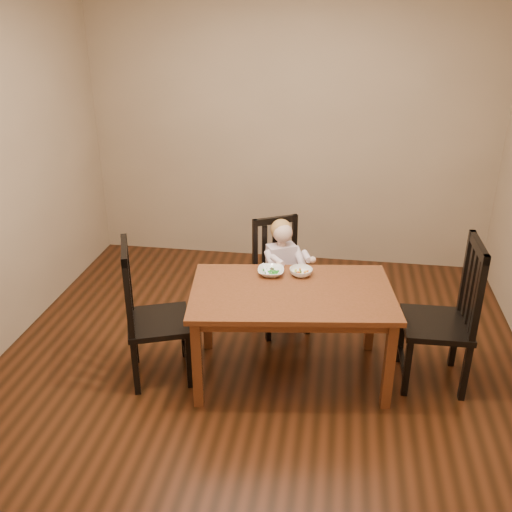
% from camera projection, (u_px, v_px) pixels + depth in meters
% --- Properties ---
extents(room, '(4.01, 4.01, 2.71)m').
position_uv_depth(room, '(261.00, 194.00, 3.75)').
color(room, '#431F0E').
rests_on(room, ground).
extents(dining_table, '(1.49, 1.02, 0.69)m').
position_uv_depth(dining_table, '(292.00, 301.00, 3.94)').
color(dining_table, '#532D13').
rests_on(dining_table, room).
extents(chair_child, '(0.53, 0.52, 0.92)m').
position_uv_depth(chair_child, '(280.00, 277.00, 4.66)').
color(chair_child, black).
rests_on(chair_child, room).
extents(chair_left, '(0.56, 0.58, 1.04)m').
position_uv_depth(chair_left, '(150.00, 315.00, 3.98)').
color(chair_left, black).
rests_on(chair_left, room).
extents(chair_right, '(0.46, 0.48, 1.09)m').
position_uv_depth(chair_right, '(446.00, 317.00, 3.92)').
color(chair_right, black).
rests_on(chair_right, room).
extents(toddler, '(0.43, 0.46, 0.51)m').
position_uv_depth(toddler, '(282.00, 265.00, 4.56)').
color(toddler, silver).
rests_on(toddler, chair_child).
extents(bowl_peas, '(0.20, 0.20, 0.05)m').
position_uv_depth(bowl_peas, '(271.00, 272.00, 4.13)').
color(bowl_peas, white).
rests_on(bowl_peas, dining_table).
extents(bowl_veg, '(0.19, 0.19, 0.05)m').
position_uv_depth(bowl_veg, '(301.00, 272.00, 4.12)').
color(bowl_veg, white).
rests_on(bowl_veg, dining_table).
extents(fork, '(0.06, 0.12, 0.05)m').
position_uv_depth(fork, '(265.00, 270.00, 4.10)').
color(fork, silver).
rests_on(fork, bowl_peas).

